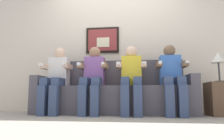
# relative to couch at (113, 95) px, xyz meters

# --- Properties ---
(ground_plane) EXTENTS (6.50, 6.50, 0.00)m
(ground_plane) POSITION_rel_couch_xyz_m (0.00, -0.33, -0.31)
(ground_plane) COLOR #9E9384
(back_wall_assembly) EXTENTS (5.00, 0.10, 2.60)m
(back_wall_assembly) POSITION_rel_couch_xyz_m (-0.01, 0.44, 0.99)
(back_wall_assembly) COLOR beige
(back_wall_assembly) RESTS_ON ground_plane
(couch) EXTENTS (2.60, 0.58, 0.90)m
(couch) POSITION_rel_couch_xyz_m (0.00, 0.00, 0.00)
(couch) COLOR #514C56
(couch) RESTS_ON ground_plane
(person_leftmost) EXTENTS (0.46, 0.56, 1.11)m
(person_leftmost) POSITION_rel_couch_xyz_m (-0.92, -0.17, 0.29)
(person_leftmost) COLOR white
(person_leftmost) RESTS_ON ground_plane
(person_left_center) EXTENTS (0.46, 0.56, 1.11)m
(person_left_center) POSITION_rel_couch_xyz_m (-0.31, -0.17, 0.29)
(person_left_center) COLOR #8C59A5
(person_left_center) RESTS_ON ground_plane
(person_right_center) EXTENTS (0.46, 0.56, 1.11)m
(person_right_center) POSITION_rel_couch_xyz_m (0.31, -0.17, 0.29)
(person_right_center) COLOR yellow
(person_right_center) RESTS_ON ground_plane
(person_rightmost) EXTENTS (0.46, 0.56, 1.11)m
(person_rightmost) POSITION_rel_couch_xyz_m (0.92, -0.17, 0.29)
(person_rightmost) COLOR #3F72CC
(person_rightmost) RESTS_ON ground_plane
(side_table_right) EXTENTS (0.40, 0.40, 0.50)m
(side_table_right) POSITION_rel_couch_xyz_m (1.65, -0.11, -0.06)
(side_table_right) COLOR brown
(side_table_right) RESTS_ON ground_plane
(table_lamp) EXTENTS (0.22, 0.22, 0.46)m
(table_lamp) POSITION_rel_couch_xyz_m (1.64, -0.11, 0.55)
(table_lamp) COLOR #333338
(table_lamp) RESTS_ON side_table_right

